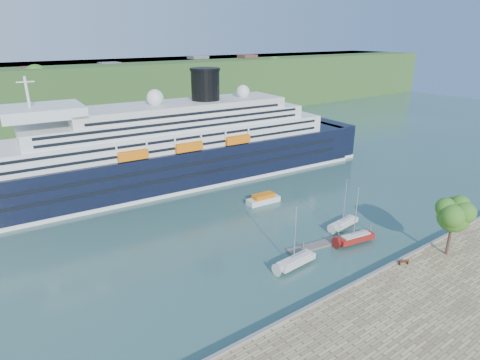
% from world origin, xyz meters
% --- Properties ---
extents(ground, '(400.00, 400.00, 0.00)m').
position_xyz_m(ground, '(0.00, 0.00, 0.00)').
color(ground, '#2F554E').
rests_on(ground, ground).
extents(far_hillside, '(400.00, 50.00, 24.00)m').
position_xyz_m(far_hillside, '(0.00, 145.00, 12.00)').
color(far_hillside, '#345321').
rests_on(far_hillside, ground).
extents(quay_coping, '(220.00, 0.50, 0.30)m').
position_xyz_m(quay_coping, '(0.00, -0.20, 1.15)').
color(quay_coping, slate).
rests_on(quay_coping, promenade).
extents(cruise_ship, '(124.05, 27.40, 27.63)m').
position_xyz_m(cruise_ship, '(-7.93, 56.19, 13.81)').
color(cruise_ship, black).
rests_on(cruise_ship, ground).
extents(park_bench, '(1.79, 1.28, 1.06)m').
position_xyz_m(park_bench, '(6.57, -1.20, 1.53)').
color(park_bench, '#4A2715').
rests_on(park_bench, promenade).
extents(promenade_tree, '(6.66, 6.66, 11.03)m').
position_xyz_m(promenade_tree, '(15.18, -3.48, 6.51)').
color(promenade_tree, '#2C6A1B').
rests_on(promenade_tree, promenade).
extents(floating_pontoon, '(17.23, 4.92, 0.38)m').
position_xyz_m(floating_pontoon, '(3.79, 11.53, 0.19)').
color(floating_pontoon, slate).
rests_on(floating_pontoon, ground).
extents(sailboat_white_near, '(7.98, 2.69, 10.15)m').
position_xyz_m(sailboat_white_near, '(-6.45, 9.40, 5.07)').
color(sailboat_white_near, silver).
rests_on(sailboat_white_near, ground).
extents(sailboat_red, '(8.22, 3.51, 10.29)m').
position_xyz_m(sailboat_red, '(7.43, 8.82, 5.15)').
color(sailboat_red, maroon).
rests_on(sailboat_red, ground).
extents(sailboat_white_far, '(7.56, 2.86, 9.53)m').
position_xyz_m(sailboat_white_far, '(10.63, 14.14, 4.76)').
color(sailboat_white_far, silver).
rests_on(sailboat_white_far, ground).
extents(tender_launch, '(7.81, 3.21, 2.11)m').
position_xyz_m(tender_launch, '(5.55, 32.63, 1.05)').
color(tender_launch, orange).
rests_on(tender_launch, ground).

